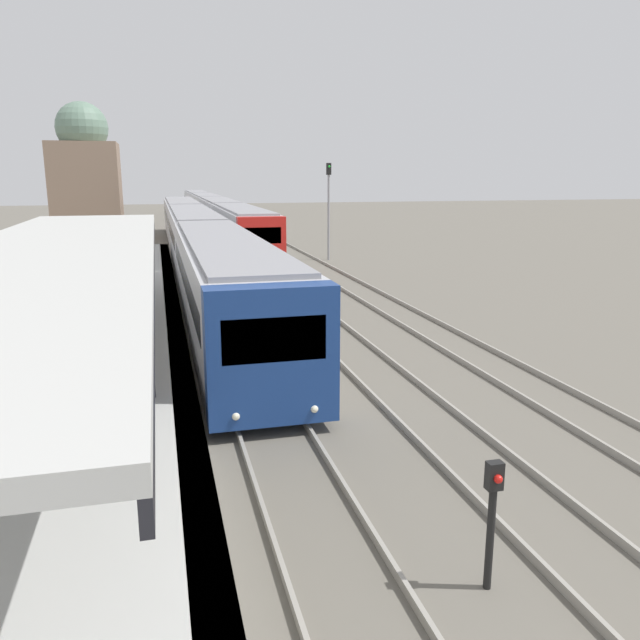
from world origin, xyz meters
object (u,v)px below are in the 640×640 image
object	(u,v)px
person_on_platform	(144,350)
train_far	(212,210)
signal_post_near	(492,511)
train_near	(194,235)
signal_mast_far	(329,201)

from	to	relation	value
person_on_platform	train_far	xyz separation A→B (m)	(5.81, 52.46, -0.12)
train_far	signal_post_near	bearing A→B (deg)	-91.57
train_near	signal_mast_far	distance (m)	8.42
person_on_platform	signal_post_near	xyz separation A→B (m)	(4.21, -5.87, -0.76)
train_far	person_on_platform	bearing A→B (deg)	-96.32
person_on_platform	signal_mast_far	size ratio (longest dim) A/B	0.28
person_on_platform	signal_post_near	bearing A→B (deg)	-54.32
signal_post_near	signal_mast_far	size ratio (longest dim) A/B	0.30
person_on_platform	signal_mast_far	distance (m)	27.60
person_on_platform	train_near	bearing A→B (deg)	84.44
signal_post_near	signal_mast_far	distance (m)	32.02
train_near	train_far	bearing A→B (deg)	82.98
signal_post_near	person_on_platform	bearing A→B (deg)	125.68
train_near	train_far	xyz separation A→B (m)	(3.36, 27.30, -0.03)
person_on_platform	signal_mast_far	xyz separation A→B (m)	(10.66, 25.39, 1.80)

